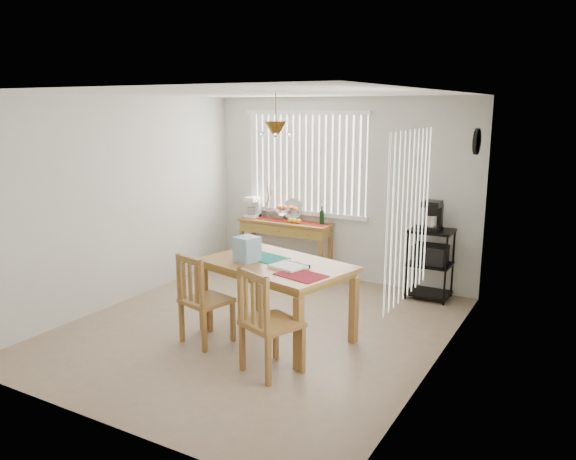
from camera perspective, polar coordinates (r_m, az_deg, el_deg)
The scene contains 10 objects.
ground at distance 6.48m, azimuth -3.21°, elevation -9.97°, with size 4.00×4.50×0.01m, color gray.
room_shell at distance 6.06m, azimuth -3.30°, elevation 5.08°, with size 4.20×4.70×2.70m.
sideboard at distance 8.34m, azimuth -0.24°, elevation -0.44°, with size 1.43×0.40×0.81m.
sideboard_items at distance 8.41m, azimuth -1.62°, elevation 1.93°, with size 1.36×0.34×0.62m.
wire_cart at distance 7.51m, azimuth 14.26°, elevation -2.69°, with size 0.54×0.43×0.92m.
cart_items at distance 7.40m, azimuth 14.50°, elevation 1.38°, with size 0.22×0.26×0.38m.
dining_table at distance 6.02m, azimuth -1.18°, elevation -4.22°, with size 1.75×1.34×0.84m.
table_items at distance 5.98m, azimuth -3.12°, elevation -2.40°, with size 1.18×0.82×0.27m.
chair_left at distance 6.01m, azimuth -8.61°, elevation -7.04°, with size 0.54×0.54×0.97m.
chair_right at distance 5.28m, azimuth -2.04°, elevation -9.42°, with size 0.61×0.61×1.02m.
Camera 1 is at (3.25, -5.03, 2.47)m, focal length 35.00 mm.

